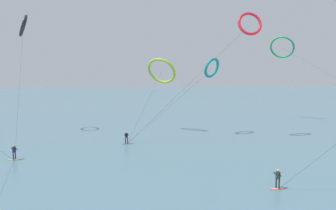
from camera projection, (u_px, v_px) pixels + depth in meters
name	position (u px, v px, depth m)	size (l,w,h in m)	color
sea_water	(137.00, 100.00, 112.94)	(400.00, 200.00, 0.08)	slate
surfer_amber	(14.00, 153.00, 34.94)	(1.40, 0.71, 1.70)	orange
surfer_coral	(278.00, 180.00, 26.23)	(1.40, 0.71, 1.70)	#EA7260
surfer_violet	(126.00, 139.00, 42.77)	(1.40, 0.58, 1.70)	purple
kite_charcoal	(23.00, 26.00, 49.63)	(4.74, 19.04, 18.91)	black
kite_lime	(161.00, 71.00, 50.74)	(8.62, 10.93, 12.12)	#8CC62D
kite_emerald	(282.00, 47.00, 62.96)	(5.40, 44.94, 16.97)	#199351
kite_teal	(212.00, 68.00, 47.90)	(14.78, 6.14, 12.08)	teal
kite_crimson	(250.00, 24.00, 44.85)	(19.49, 2.27, 18.48)	red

